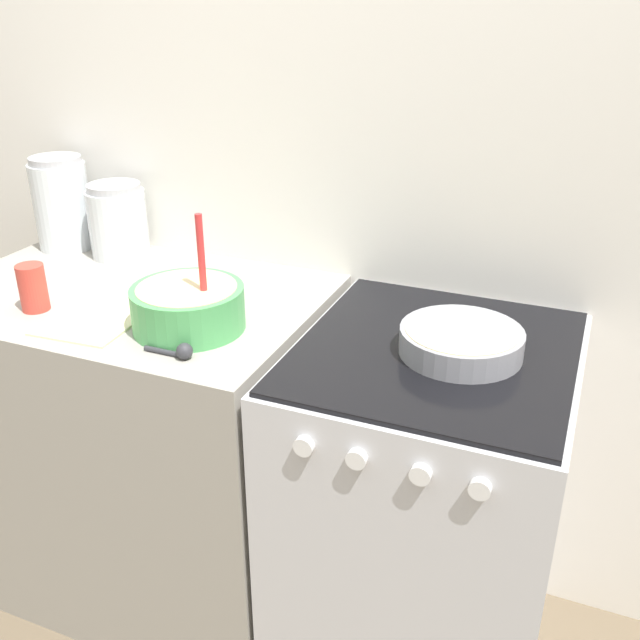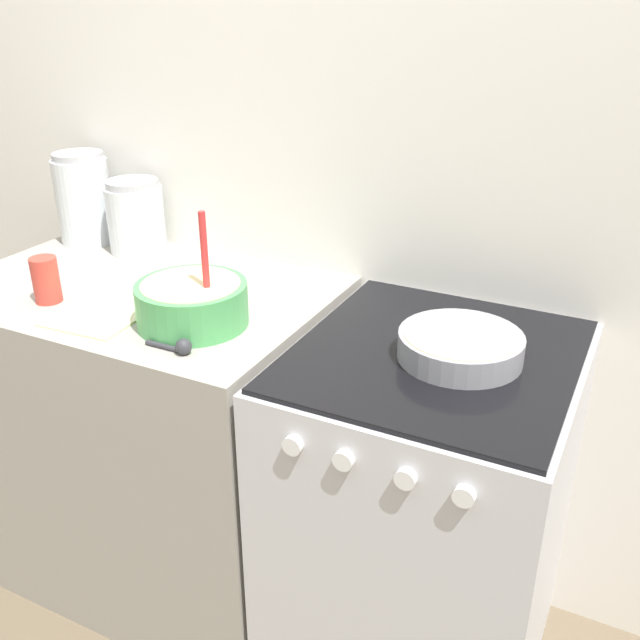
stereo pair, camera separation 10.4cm
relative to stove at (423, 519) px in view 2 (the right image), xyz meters
name	(u,v)px [view 2 (the right image)]	position (x,y,z in m)	size (l,w,h in m)	color
wall_back	(368,174)	(-0.32, 0.36, 0.74)	(4.98, 0.05, 2.40)	white
countertop_cabinet	(155,434)	(-0.82, 0.00, 0.00)	(0.99, 0.67, 0.92)	#9E998E
stove	(423,519)	(0.00, 0.00, 0.00)	(0.61, 0.69, 0.92)	silver
mixing_bowl	(192,301)	(-0.56, -0.12, 0.52)	(0.26, 0.26, 0.28)	#4CA559
baking_pan	(460,345)	(0.05, 0.00, 0.49)	(0.26, 0.26, 0.06)	gray
storage_jar_left	(84,204)	(-1.20, 0.23, 0.58)	(0.16, 0.16, 0.27)	silver
storage_jar_middle	(136,221)	(-1.00, 0.23, 0.55)	(0.17, 0.17, 0.21)	silver
tin_can	(46,280)	(-0.96, -0.17, 0.52)	(0.07, 0.07, 0.12)	#CC3F33
recipe_page	(107,311)	(-0.78, -0.16, 0.46)	(0.22, 0.27, 0.01)	beige
measuring_spoon	(179,346)	(-0.50, -0.25, 0.48)	(0.12, 0.04, 0.04)	#333338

